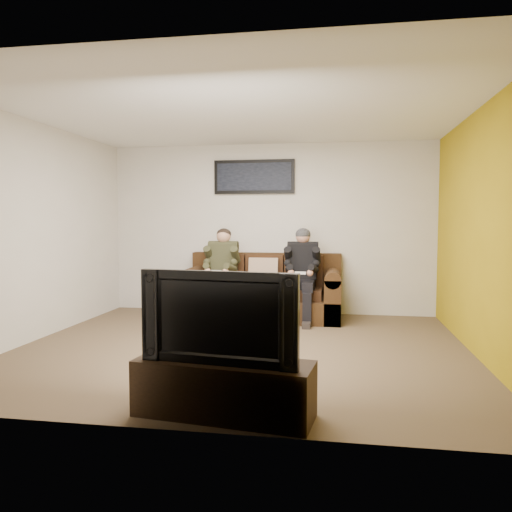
% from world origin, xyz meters
% --- Properties ---
extents(floor, '(5.00, 5.00, 0.00)m').
position_xyz_m(floor, '(0.00, 0.00, 0.00)').
color(floor, brown).
rests_on(floor, ground).
extents(ceiling, '(5.00, 5.00, 0.00)m').
position_xyz_m(ceiling, '(0.00, 0.00, 2.60)').
color(ceiling, silver).
rests_on(ceiling, ground).
extents(wall_back, '(5.00, 0.00, 5.00)m').
position_xyz_m(wall_back, '(0.00, 2.25, 1.30)').
color(wall_back, beige).
rests_on(wall_back, ground).
extents(wall_front, '(5.00, 0.00, 5.00)m').
position_xyz_m(wall_front, '(0.00, -2.25, 1.30)').
color(wall_front, beige).
rests_on(wall_front, ground).
extents(wall_left, '(0.00, 4.50, 4.50)m').
position_xyz_m(wall_left, '(-2.50, 0.00, 1.30)').
color(wall_left, beige).
rests_on(wall_left, ground).
extents(wall_right, '(0.00, 4.50, 4.50)m').
position_xyz_m(wall_right, '(2.50, 0.00, 1.30)').
color(wall_right, beige).
rests_on(wall_right, ground).
extents(accent_wall_right, '(0.00, 4.50, 4.50)m').
position_xyz_m(accent_wall_right, '(2.49, 0.00, 1.30)').
color(accent_wall_right, '#AE9311').
rests_on(accent_wall_right, ground).
extents(sofa, '(2.28, 0.99, 0.93)m').
position_xyz_m(sofa, '(-0.04, 1.83, 0.35)').
color(sofa, '#382310').
rests_on(sofa, ground).
extents(throw_pillow, '(0.44, 0.21, 0.43)m').
position_xyz_m(throw_pillow, '(-0.04, 1.87, 0.66)').
color(throw_pillow, tan).
rests_on(throw_pillow, sofa).
extents(throw_blanket, '(0.47, 0.23, 0.08)m').
position_xyz_m(throw_blanket, '(-0.73, 2.12, 0.93)').
color(throw_blanket, tan).
rests_on(throw_blanket, sofa).
extents(person_left, '(0.51, 0.87, 1.31)m').
position_xyz_m(person_left, '(-0.63, 1.64, 0.74)').
color(person_left, brown).
rests_on(person_left, sofa).
extents(person_right, '(0.51, 0.86, 1.32)m').
position_xyz_m(person_right, '(0.55, 1.64, 0.75)').
color(person_right, black).
rests_on(person_right, sofa).
extents(cat, '(0.66, 0.26, 0.24)m').
position_xyz_m(cat, '(-0.08, 1.65, 0.56)').
color(cat, '#412A19').
rests_on(cat, sofa).
extents(framed_poster, '(1.25, 0.05, 0.52)m').
position_xyz_m(framed_poster, '(-0.24, 2.22, 2.10)').
color(framed_poster, black).
rests_on(framed_poster, wall_back).
extents(tv_stand, '(1.34, 0.57, 0.41)m').
position_xyz_m(tv_stand, '(0.25, -1.95, 0.20)').
color(tv_stand, black).
rests_on(tv_stand, ground).
extents(television, '(1.16, 0.29, 0.66)m').
position_xyz_m(television, '(0.25, -1.95, 0.74)').
color(television, black).
rests_on(television, tv_stand).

